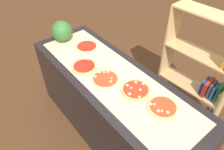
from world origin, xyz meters
name	(u,v)px	position (x,y,z in m)	size (l,w,h in m)	color
ground_plane	(112,129)	(0.00, 0.00, 0.00)	(12.00, 12.00, 0.00)	#4C2D19
counter	(112,106)	(0.00, 0.00, 0.46)	(2.19, 0.75, 0.92)	black
parchment_paper	(112,76)	(0.00, 0.00, 0.92)	(1.99, 0.59, 0.00)	beige
pizza_plain_0	(87,47)	(-0.60, 0.09, 0.93)	(0.27, 0.27, 0.02)	#E5C17F
pizza_pepperoni_1	(84,66)	(-0.30, -0.14, 0.93)	(0.27, 0.27, 0.03)	tan
pizza_mushroom_2	(105,79)	(0.00, -0.09, 0.93)	(0.28, 0.28, 0.03)	#E5C17F
pizza_mushroom_3	(136,90)	(0.30, 0.04, 0.93)	(0.28, 0.28, 0.03)	tan
pizza_mushroom_4	(163,107)	(0.60, 0.08, 0.93)	(0.27, 0.27, 0.03)	#DBB26B
watermelon	(62,31)	(-0.93, -0.05, 1.05)	(0.26, 0.26, 0.26)	#2D6628
bookshelf	(202,78)	(0.48, 0.99, 0.69)	(0.85, 0.31, 1.45)	tan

